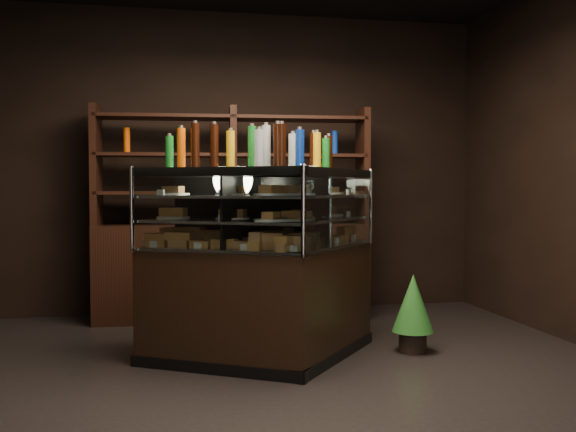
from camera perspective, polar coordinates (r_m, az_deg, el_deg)
The scene contains 7 objects.
ground at distance 4.22m, azimuth -0.77°, elevation -14.63°, with size 5.00×5.00×0.00m, color black.
room_shell at distance 4.09m, azimuth -0.79°, elevation 12.32°, with size 5.02×5.02×3.01m.
display_case at distance 4.67m, azimuth -1.76°, elevation -7.06°, with size 1.88×1.40×1.39m.
food_display at distance 4.60m, azimuth -1.74°, elevation -0.23°, with size 1.52×1.02×0.43m.
bottles_top at distance 4.61m, azimuth -1.79°, elevation 6.00°, with size 1.35×0.88×0.30m.
potted_conifer at distance 4.98m, azimuth 11.06°, elevation -7.49°, with size 0.31×0.31×0.67m.
back_shelving at distance 6.09m, azimuth -4.89°, elevation -3.56°, with size 2.58×0.59×2.00m.
Camera 1 is at (-0.72, -3.97, 1.24)m, focal length 40.00 mm.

